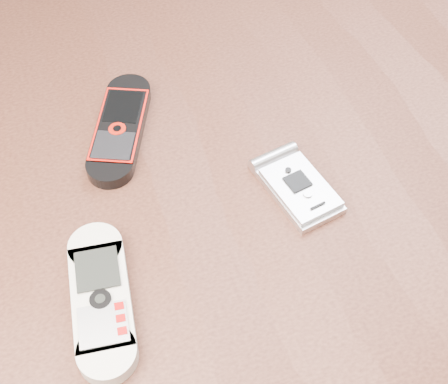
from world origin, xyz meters
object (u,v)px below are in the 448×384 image
Objects in this scene: table at (219,263)px; motorola_razr at (299,188)px; nokia_white at (101,298)px; nokia_black_red at (120,128)px.

motorola_razr is (0.07, -0.02, 0.11)m from table.
nokia_white reaches higher than nokia_black_red.
table is 0.17m from nokia_black_red.
table is 8.52× the size of nokia_black_red.
nokia_white reaches higher than table.
table is 13.28× the size of motorola_razr.
nokia_white is at bearing -83.91° from nokia_black_red.
nokia_black_red is 0.18m from motorola_razr.
nokia_white is 0.97× the size of nokia_black_red.
nokia_black_red is at bearing 79.07° from nokia_white.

